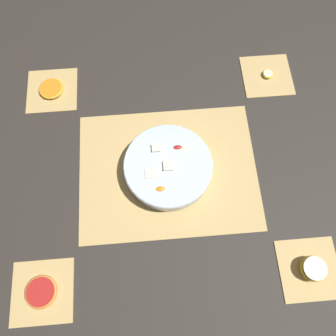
{
  "coord_description": "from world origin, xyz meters",
  "views": [
    {
      "loc": [
        -0.03,
        -0.31,
        0.89
      ],
      "look_at": [
        0.0,
        0.0,
        0.03
      ],
      "focal_mm": 35.0,
      "sensor_mm": 36.0,
      "label": 1
    }
  ],
  "objects_px": {
    "orange_slice_whole": "(51,89)",
    "banana_coin_single": "(268,74)",
    "apple_half": "(313,269)",
    "fruit_salad_bowl": "(168,167)",
    "grapefruit_slice": "(41,292)"
  },
  "relations": [
    {
      "from": "banana_coin_single",
      "to": "apple_half",
      "type": "bearing_deg",
      "value": -90.0
    },
    {
      "from": "fruit_salad_bowl",
      "to": "grapefruit_slice",
      "type": "relative_size",
      "value": 3.04
    },
    {
      "from": "orange_slice_whole",
      "to": "grapefruit_slice",
      "type": "height_order",
      "value": "grapefruit_slice"
    },
    {
      "from": "apple_half",
      "to": "grapefruit_slice",
      "type": "distance_m",
      "value": 0.69
    },
    {
      "from": "fruit_salad_bowl",
      "to": "apple_half",
      "type": "height_order",
      "value": "fruit_salad_bowl"
    },
    {
      "from": "banana_coin_single",
      "to": "grapefruit_slice",
      "type": "bearing_deg",
      "value": -138.97
    },
    {
      "from": "apple_half",
      "to": "orange_slice_whole",
      "type": "xyz_separation_m",
      "value": [
        -0.69,
        0.6,
        -0.01
      ]
    },
    {
      "from": "orange_slice_whole",
      "to": "fruit_salad_bowl",
      "type": "bearing_deg",
      "value": -40.96
    },
    {
      "from": "grapefruit_slice",
      "to": "orange_slice_whole",
      "type": "bearing_deg",
      "value": 90.0
    },
    {
      "from": "orange_slice_whole",
      "to": "banana_coin_single",
      "type": "distance_m",
      "value": 0.69
    },
    {
      "from": "banana_coin_single",
      "to": "grapefruit_slice",
      "type": "height_order",
      "value": "grapefruit_slice"
    },
    {
      "from": "apple_half",
      "to": "banana_coin_single",
      "type": "xyz_separation_m",
      "value": [
        0.0,
        0.6,
        -0.01
      ]
    },
    {
      "from": "apple_half",
      "to": "fruit_salad_bowl",
      "type": "bearing_deg",
      "value": 138.9
    },
    {
      "from": "orange_slice_whole",
      "to": "grapefruit_slice",
      "type": "relative_size",
      "value": 0.94
    },
    {
      "from": "orange_slice_whole",
      "to": "grapefruit_slice",
      "type": "xyz_separation_m",
      "value": [
        0.0,
        -0.6,
        0.0
      ]
    }
  ]
}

